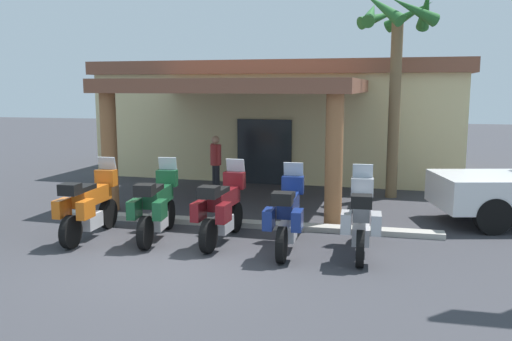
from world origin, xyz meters
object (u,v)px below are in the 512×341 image
at_px(motorcycle_maroon, 222,209).
at_px(motorcycle_silver, 361,218).
at_px(motel_building, 285,116).
at_px(motorcycle_blue, 287,215).
at_px(motorcycle_orange, 89,205).
at_px(palm_tree_near_portico, 396,43).
at_px(motorcycle_green, 157,206).
at_px(pedestrian, 216,160).

relative_size(motorcycle_maroon, motorcycle_silver, 1.00).
relative_size(motel_building, motorcycle_blue, 5.87).
relative_size(motorcycle_orange, motorcycle_blue, 1.00).
bearing_deg(motorcycle_maroon, motorcycle_blue, -96.80).
bearing_deg(motorcycle_silver, motorcycle_blue, 91.81).
bearing_deg(palm_tree_near_portico, motorcycle_orange, -137.22).
xyz_separation_m(motorcycle_green, motorcycle_maroon, (1.39, 0.07, 0.00)).
distance_m(motorcycle_orange, motorcycle_green, 1.42).
bearing_deg(motorcycle_green, motorcycle_blue, -99.59).
bearing_deg(palm_tree_near_portico, pedestrian, -173.32).
bearing_deg(motel_building, motorcycle_green, -93.13).
xyz_separation_m(motel_building, motorcycle_green, (-0.97, -9.85, -1.35)).
height_order(motorcycle_green, palm_tree_near_portico, palm_tree_near_portico).
bearing_deg(pedestrian, motorcycle_green, 49.81).
relative_size(motorcycle_green, motorcycle_silver, 1.00).
xyz_separation_m(motorcycle_silver, palm_tree_near_portico, (0.65, 5.60, 3.64)).
xyz_separation_m(motorcycle_blue, palm_tree_near_portico, (2.04, 5.68, 3.64)).
distance_m(motorcycle_green, motorcycle_maroon, 1.39).
height_order(motorcycle_green, pedestrian, pedestrian).
xyz_separation_m(motorcycle_blue, motorcycle_silver, (1.39, 0.08, 0.00)).
xyz_separation_m(motorcycle_blue, pedestrian, (-3.00, 5.09, 0.30)).
bearing_deg(palm_tree_near_portico, motel_building, 131.40).
distance_m(motorcycle_maroon, motorcycle_silver, 2.79).
bearing_deg(motel_building, motorcycle_maroon, -85.04).
xyz_separation_m(motorcycle_green, motorcycle_silver, (4.17, -0.12, 0.00)).
height_order(motel_building, motorcycle_orange, motel_building).
height_order(motorcycle_orange, motorcycle_maroon, same).
bearing_deg(motorcycle_blue, pedestrian, 28.81).
relative_size(motorcycle_orange, motorcycle_silver, 1.00).
relative_size(motorcycle_silver, pedestrian, 1.29).
xyz_separation_m(motorcycle_orange, motorcycle_green, (1.39, 0.27, 0.00)).
relative_size(motorcycle_orange, motorcycle_green, 1.00).
bearing_deg(motel_building, pedestrian, -101.04).
relative_size(motorcycle_silver, palm_tree_near_portico, 0.38).
xyz_separation_m(motorcycle_silver, pedestrian, (-4.40, 5.01, 0.30)).
xyz_separation_m(motorcycle_green, motorcycle_blue, (2.78, -0.20, 0.00)).
bearing_deg(motorcycle_silver, pedestrian, 39.92).
height_order(motel_building, palm_tree_near_portico, palm_tree_near_portico).
bearing_deg(motel_building, motorcycle_blue, -77.28).
distance_m(motel_building, palm_tree_near_portico, 6.25).
relative_size(motel_building, motorcycle_orange, 5.87).
bearing_deg(motorcycle_orange, motorcycle_green, -80.29).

